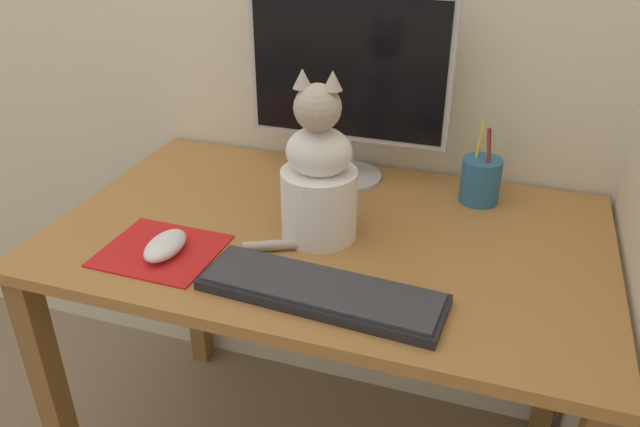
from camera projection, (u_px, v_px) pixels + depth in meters
desk at (328, 275)px, 1.33m from camera, size 1.12×0.69×0.74m
monitor at (348, 80)px, 1.38m from camera, size 0.46×0.17×0.43m
keyboard at (321, 291)px, 1.07m from camera, size 0.44×0.16×0.02m
mousepad_left at (161, 251)px, 1.20m from camera, size 0.22×0.20×0.00m
computer_mouse_left at (165, 246)px, 1.18m from camera, size 0.06×0.11×0.04m
cat at (318, 178)px, 1.20m from camera, size 0.21×0.20×0.34m
pen_cup at (481, 180)px, 1.37m from camera, size 0.09×0.09×0.18m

